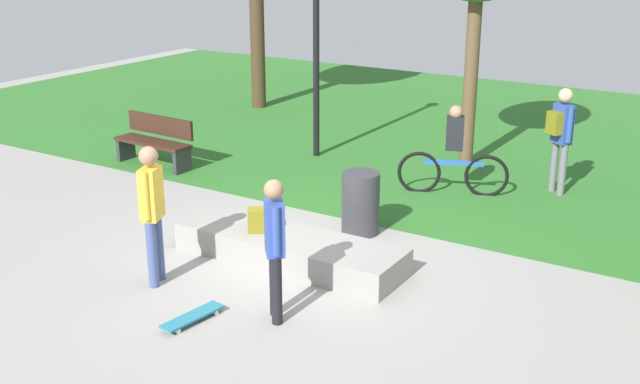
# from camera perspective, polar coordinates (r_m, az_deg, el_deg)

# --- Properties ---
(ground_plane) EXTENTS (28.00, 28.00, 0.00)m
(ground_plane) POSITION_cam_1_polar(r_m,az_deg,el_deg) (10.09, -2.54, -5.56)
(ground_plane) COLOR gray
(grass_lawn) EXTENTS (26.60, 12.08, 0.01)m
(grass_lawn) POSITION_cam_1_polar(r_m,az_deg,el_deg) (16.90, 12.86, 4.13)
(grass_lawn) COLOR #2D6B28
(grass_lawn) RESTS_ON ground_plane
(concrete_ledge) EXTENTS (3.15, 0.93, 0.36)m
(concrete_ledge) POSITION_cam_1_polar(r_m,az_deg,el_deg) (10.20, -2.29, -4.19)
(concrete_ledge) COLOR gray
(concrete_ledge) RESTS_ON ground_plane
(backpack_on_ledge) EXTENTS (0.34, 0.33, 0.32)m
(backpack_on_ledge) POSITION_cam_1_polar(r_m,az_deg,el_deg) (10.24, -4.56, -2.09)
(backpack_on_ledge) COLOR olive
(backpack_on_ledge) RESTS_ON concrete_ledge
(skater_performing_trick) EXTENTS (0.30, 0.41, 1.76)m
(skater_performing_trick) POSITION_cam_1_polar(r_m,az_deg,el_deg) (9.48, -12.30, -0.92)
(skater_performing_trick) COLOR #3F5184
(skater_performing_trick) RESTS_ON ground_plane
(skater_watching) EXTENTS (0.36, 0.37, 1.65)m
(skater_watching) POSITION_cam_1_polar(r_m,az_deg,el_deg) (8.44, -3.36, -3.56)
(skater_watching) COLOR black
(skater_watching) RESTS_ON ground_plane
(skateboard_by_ledge) EXTENTS (0.31, 0.82, 0.08)m
(skateboard_by_ledge) POSITION_cam_1_polar(r_m,az_deg,el_deg) (8.85, -9.39, -9.06)
(skateboard_by_ledge) COLOR teal
(skateboard_by_ledge) RESTS_ON ground_plane
(park_bench_far_right) EXTENTS (1.62, 0.55, 0.91)m
(park_bench_far_right) POSITION_cam_1_polar(r_m,az_deg,el_deg) (14.56, -12.07, 3.78)
(park_bench_far_right) COLOR #331E14
(park_bench_far_right) RESTS_ON ground_plane
(lamp_post) EXTENTS (0.28, 0.28, 4.45)m
(lamp_post) POSITION_cam_1_polar(r_m,az_deg,el_deg) (14.46, -0.29, 13.00)
(lamp_post) COLOR black
(lamp_post) RESTS_ON ground_plane
(trash_bin) EXTENTS (0.54, 0.54, 0.91)m
(trash_bin) POSITION_cam_1_polar(r_m,az_deg,el_deg) (11.05, 3.02, -0.82)
(trash_bin) COLOR #333338
(trash_bin) RESTS_ON ground_plane
(pedestrian_with_backpack) EXTENTS (0.43, 0.45, 1.76)m
(pedestrian_with_backpack) POSITION_cam_1_polar(r_m,az_deg,el_deg) (13.14, 17.35, 4.32)
(pedestrian_with_backpack) COLOR slate
(pedestrian_with_backpack) RESTS_ON ground_plane
(cyclist_on_bicycle) EXTENTS (1.72, 0.72, 1.52)m
(cyclist_on_bicycle) POSITION_cam_1_polar(r_m,az_deg,el_deg) (12.83, 9.83, 2.58)
(cyclist_on_bicycle) COLOR black
(cyclist_on_bicycle) RESTS_ON ground_plane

